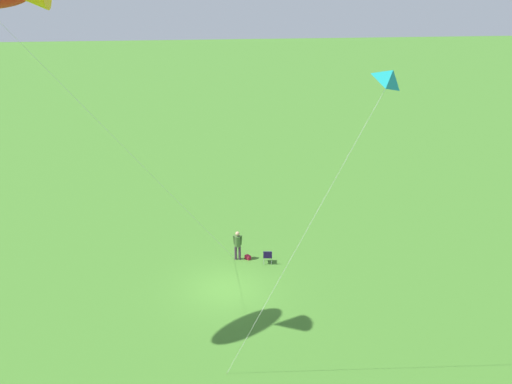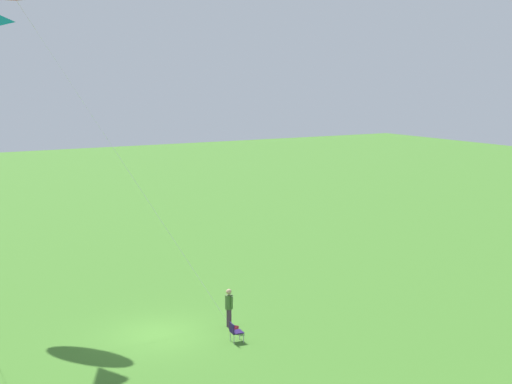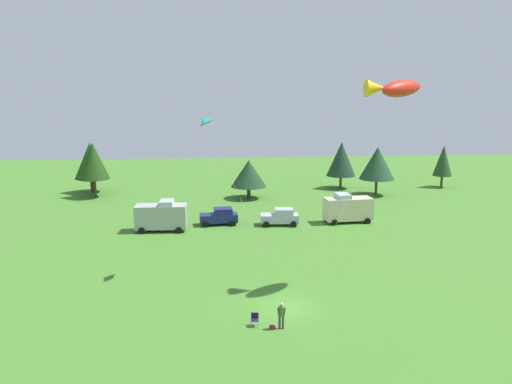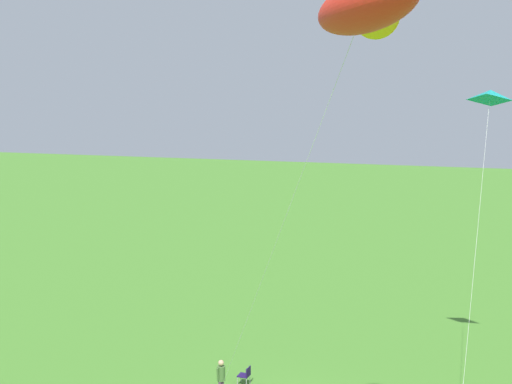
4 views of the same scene
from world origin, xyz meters
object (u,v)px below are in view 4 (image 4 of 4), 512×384
at_px(folding_chair, 246,374).
at_px(kite_delta_teal, 490,96).
at_px(person_kite_flyer, 221,377).
at_px(kite_large_fish, 367,8).

height_order(folding_chair, kite_delta_teal, kite_delta_teal).
bearing_deg(kite_delta_teal, folding_chair, -72.30).
xyz_separation_m(person_kite_flyer, kite_large_fish, (9.11, 6.67, 13.96)).
xyz_separation_m(person_kite_flyer, folding_chair, (-1.63, 0.60, -0.53)).
bearing_deg(folding_chair, person_kite_flyer, 76.27).
xyz_separation_m(folding_chair, kite_delta_teal, (-3.10, 9.71, 12.02)).
relative_size(folding_chair, kite_delta_teal, 0.06).
relative_size(person_kite_flyer, kite_large_fish, 0.11).
xyz_separation_m(folding_chair, kite_large_fish, (10.75, 6.07, 14.50)).
distance_m(kite_large_fish, kite_delta_teal, 14.53).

